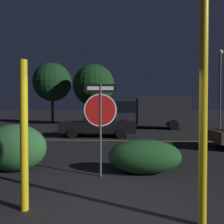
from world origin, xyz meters
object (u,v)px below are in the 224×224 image
object	(u,v)px
street_lamp	(220,79)
delivery_truck	(146,111)
yellow_pole_left	(24,135)
hedge_bush_2	(144,156)
tree_0	(94,85)
hedge_bush_1	(15,148)
yellow_pole_right	(203,113)
tree_1	(52,82)
passing_car_2	(99,125)
stop_sign	(100,111)

from	to	relation	value
street_lamp	delivery_truck	bearing A→B (deg)	-177.98
yellow_pole_left	delivery_truck	bearing A→B (deg)	77.10
hedge_bush_2	tree_0	distance (m)	17.60
yellow_pole_left	hedge_bush_2	bearing A→B (deg)	45.12
hedge_bush_1	street_lamp	size ratio (longest dim) A/B	0.28
yellow_pole_left	street_lamp	distance (m)	18.83
yellow_pole_left	yellow_pole_right	distance (m)	3.12
hedge_bush_1	tree_1	size ratio (longest dim) A/B	0.27
hedge_bush_2	tree_1	size ratio (longest dim) A/B	0.29
yellow_pole_left	hedge_bush_1	xyz separation A→B (m)	(-1.44, 2.37, -0.68)
yellow_pole_left	tree_1	distance (m)	22.86
yellow_pole_left	street_lamp	bearing A→B (deg)	57.77
yellow_pole_right	passing_car_2	world-z (taller)	yellow_pole_right
yellow_pole_left	tree_1	size ratio (longest dim) A/B	0.39
hedge_bush_1	tree_1	world-z (taller)	tree_1
stop_sign	delivery_truck	distance (m)	13.71
delivery_truck	tree_1	size ratio (longest dim) A/B	0.99
hedge_bush_1	delivery_truck	distance (m)	14.08
delivery_truck	yellow_pole_left	bearing A→B (deg)	172.07
hedge_bush_2	hedge_bush_1	bearing A→B (deg)	-179.81
stop_sign	tree_0	world-z (taller)	tree_0
yellow_pole_left	hedge_bush_1	world-z (taller)	yellow_pole_left
tree_0	tree_1	bearing A→B (deg)	155.81
passing_car_2	tree_1	bearing A→B (deg)	32.14
tree_1	yellow_pole_right	bearing A→B (deg)	-65.26
passing_car_2	yellow_pole_left	bearing A→B (deg)	-179.84
passing_car_2	hedge_bush_1	bearing A→B (deg)	169.37
street_lamp	passing_car_2	bearing A→B (deg)	-149.80
hedge_bush_1	passing_car_2	distance (m)	7.79
tree_1	hedge_bush_1	bearing A→B (deg)	-73.86
stop_sign	passing_car_2	size ratio (longest dim) A/B	0.52
yellow_pole_left	hedge_bush_1	bearing A→B (deg)	121.33
stop_sign	street_lamp	world-z (taller)	street_lamp
yellow_pole_right	tree_0	world-z (taller)	tree_0
yellow_pole_left	tree_0	bearing A→B (deg)	94.98
stop_sign	street_lamp	distance (m)	16.48
delivery_truck	tree_0	xyz separation A→B (m)	(-5.22, 3.60, 2.63)
yellow_pole_right	passing_car_2	distance (m)	10.79
yellow_pole_right	passing_car_2	bearing A→B (deg)	106.20
stop_sign	tree_0	distance (m)	17.49
stop_sign	delivery_truck	bearing A→B (deg)	72.60
yellow_pole_left	tree_0	size ratio (longest dim) A/B	0.43
yellow_pole_left	tree_1	xyz separation A→B (m)	(-6.97, 21.49, 3.44)
yellow_pole_left	street_lamp	size ratio (longest dim) A/B	0.40
passing_car_2	delivery_truck	world-z (taller)	delivery_truck
street_lamp	tree_0	world-z (taller)	street_lamp
stop_sign	hedge_bush_2	bearing A→B (deg)	9.43
yellow_pole_left	yellow_pole_right	size ratio (longest dim) A/B	0.76
stop_sign	yellow_pole_right	world-z (taller)	yellow_pole_right
hedge_bush_1	tree_0	world-z (taller)	tree_0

